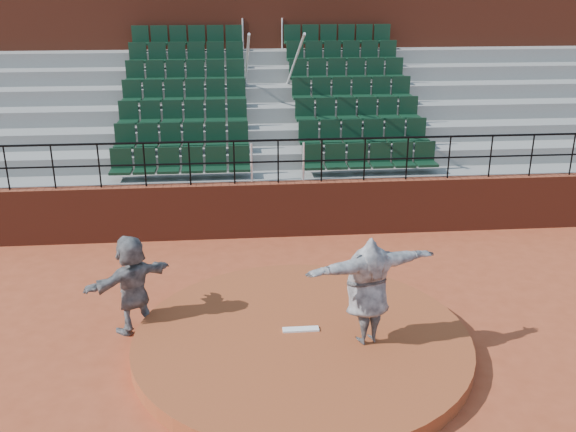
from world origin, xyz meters
name	(u,v)px	position (x,y,z in m)	size (l,w,h in m)	color
ground	(302,348)	(0.00, 0.00, 0.00)	(90.00, 90.00, 0.00)	#A44325
pitchers_mound	(302,341)	(0.00, 0.00, 0.12)	(5.50, 5.50, 0.25)	#974321
pitching_rubber	(301,329)	(0.00, 0.15, 0.27)	(0.60, 0.15, 0.03)	white
boundary_wall	(278,209)	(0.00, 5.00, 0.65)	(24.00, 0.30, 1.30)	maroon
wall_railing	(278,152)	(0.00, 5.00, 2.03)	(24.04, 0.05, 1.03)	black
seating_deck	(268,139)	(0.00, 8.65, 1.44)	(24.00, 5.97, 4.63)	gray
press_box_facade	(260,49)	(0.00, 12.60, 3.55)	(24.00, 3.00, 7.10)	maroon
pitcher	(368,290)	(1.00, -0.25, 1.14)	(2.20, 0.60, 1.79)	black
fielder	(132,284)	(-2.80, 0.88, 0.87)	(1.61, 0.51, 1.73)	black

